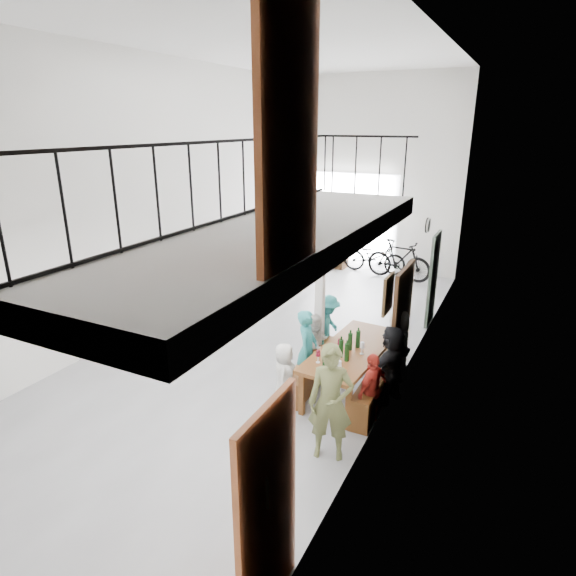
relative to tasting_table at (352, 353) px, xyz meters
The scene contains 24 objects.
floor 2.49m from the tasting_table, 152.92° to the left, with size 12.00×12.00×0.00m, color gray.
room_walls 3.72m from the tasting_table, 152.92° to the left, with size 12.00×12.00×12.00m.
gateway_portal 7.50m from the tasting_table, 109.76° to the left, with size 2.80×0.08×2.80m, color white.
right_wall_decor 1.42m from the tasting_table, 53.58° to the right, with size 0.07×8.28×5.07m.
balcony 3.05m from the tasting_table, 94.09° to the right, with size 1.52×5.62×4.00m.
tasting_table is the anchor object (origin of this frame).
bench_inner 0.84m from the tasting_table, behind, with size 0.30×1.90×0.44m, color brown.
bench_wall 0.64m from the tasting_table, ahead, with size 0.28×2.16×0.50m, color brown.
tableware 0.36m from the tasting_table, 90.49° to the right, with size 0.57×1.00×0.35m.
side_bench 4.89m from the tasting_table, 161.71° to the left, with size 0.36×1.65×0.47m, color brown.
oak_barrel 6.35m from the tasting_table, 133.86° to the left, with size 0.55×0.55×0.80m.
serving_counter 7.53m from the tasting_table, 116.53° to the left, with size 1.72×0.48×0.91m, color #392311.
counter_bottles 7.54m from the tasting_table, 116.51° to the left, with size 1.47×0.25×0.28m.
guest_left_a 1.16m from the tasting_table, 132.45° to the right, with size 0.52×0.34×1.06m, color silver.
guest_left_b 0.72m from the tasting_table, 168.57° to the right, with size 0.50×0.33×1.36m, color teal.
guest_left_c 0.89m from the tasting_table, 152.83° to the left, with size 0.52×0.41×1.08m, color silver.
guest_left_d 1.28m from the tasting_table, 129.11° to the left, with size 0.80×0.46×1.23m, color teal.
guest_right_a 0.84m from the tasting_table, 49.33° to the right, with size 0.64×0.27×1.10m, color #AB271D.
guest_right_b 0.63m from the tasting_table, ahead, with size 1.17×0.37×1.27m, color black.
guest_right_c 0.91m from the tasting_table, 51.48° to the left, with size 0.62×0.41×1.28m, color silver.
host_standing 1.64m from the tasting_table, 80.16° to the right, with size 0.58×0.38×1.59m, color brown.
potted_plant 1.87m from the tasting_table, 79.54° to the left, with size 0.33×0.29×0.37m, color #144518.
bicycle_near 6.88m from the tasting_table, 103.62° to the left, with size 0.63×1.82×0.96m, color black.
bicycle_far 6.40m from the tasting_table, 97.42° to the left, with size 0.53×1.86×1.12m, color black.
Camera 1 is at (4.28, -7.70, 4.16)m, focal length 30.00 mm.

